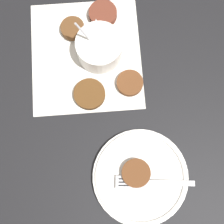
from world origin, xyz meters
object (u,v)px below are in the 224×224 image
object	(u,v)px
serving_plate	(140,177)
fork	(146,183)
fritter_on_plate	(136,173)
sauce_bowl	(99,48)

from	to	relation	value
serving_plate	fork	xyz separation A→B (m)	(-0.01, -0.01, 0.01)
serving_plate	fork	bearing A→B (deg)	-145.14
fritter_on_plate	serving_plate	bearing A→B (deg)	-132.89
fritter_on_plate	fork	distance (m)	0.03
serving_plate	fritter_on_plate	size ratio (longest dim) A/B	3.36
sauce_bowl	fork	bearing A→B (deg)	-168.40
serving_plate	fork	distance (m)	0.02
fritter_on_plate	sauce_bowl	bearing A→B (deg)	8.85
fork	sauce_bowl	bearing A→B (deg)	11.60
sauce_bowl	serving_plate	size ratio (longest dim) A/B	0.56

